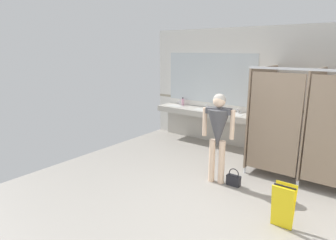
% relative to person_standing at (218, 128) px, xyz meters
% --- Properties ---
extents(ground_plane, '(6.92, 6.81, 0.10)m').
position_rel_person_standing_xyz_m(ground_plane, '(0.41, -0.93, -1.07)').
color(ground_plane, gray).
extents(wall_back, '(6.92, 0.12, 2.84)m').
position_rel_person_standing_xyz_m(wall_back, '(0.41, 2.23, 0.41)').
color(wall_back, silver).
rests_on(wall_back, ground_plane).
extents(wall_back_tile_band, '(6.92, 0.01, 0.06)m').
position_rel_person_standing_xyz_m(wall_back_tile_band, '(0.41, 2.17, 0.03)').
color(wall_back_tile_band, '#9E937F').
rests_on(wall_back_tile_band, wall_back).
extents(vanity_counter, '(2.57, 0.54, 0.97)m').
position_rel_person_standing_xyz_m(vanity_counter, '(-1.40, 1.97, -0.39)').
color(vanity_counter, '#B2ADA3').
rests_on(vanity_counter, ground_plane).
extents(mirror_panel, '(2.47, 0.02, 1.25)m').
position_rel_person_standing_xyz_m(mirror_panel, '(-1.40, 2.16, 0.61)').
color(mirror_panel, silver).
rests_on(mirror_panel, wall_back).
extents(bathroom_stalls, '(2.00, 1.51, 2.05)m').
position_rel_person_standing_xyz_m(bathroom_stalls, '(1.22, 1.19, 0.06)').
color(bathroom_stalls, '#84705B').
rests_on(bathroom_stalls, ground_plane).
extents(person_standing, '(0.56, 0.47, 1.61)m').
position_rel_person_standing_xyz_m(person_standing, '(0.00, 0.00, 0.00)').
color(person_standing, beige).
rests_on(person_standing, ground_plane).
extents(handbag, '(0.24, 0.11, 0.32)m').
position_rel_person_standing_xyz_m(handbag, '(0.31, 0.06, -0.91)').
color(handbag, black).
rests_on(handbag, ground_plane).
extents(soap_dispenser, '(0.07, 0.07, 0.22)m').
position_rel_person_standing_xyz_m(soap_dispenser, '(-2.15, 2.04, -0.07)').
color(soap_dispenser, '#D899B2').
rests_on(soap_dispenser, vanity_counter).
extents(wet_floor_sign, '(0.28, 0.19, 0.61)m').
position_rel_person_standing_xyz_m(wet_floor_sign, '(1.36, -0.69, -0.70)').
color(wet_floor_sign, yellow).
rests_on(wet_floor_sign, ground_plane).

